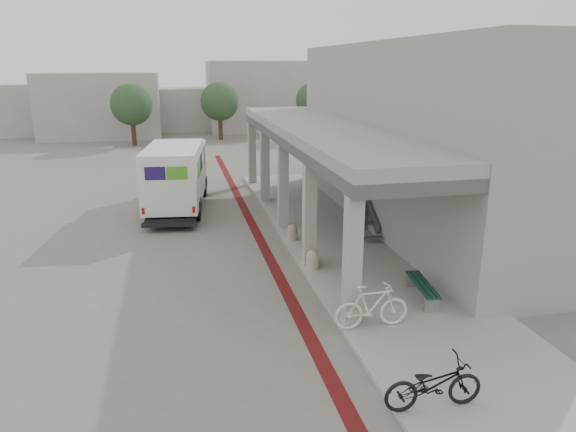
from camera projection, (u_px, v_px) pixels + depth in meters
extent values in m
plane|color=#676358|center=(246.00, 278.00, 15.48)|extent=(120.00, 120.00, 0.00)
cube|color=#521010|center=(267.00, 253.00, 17.55)|extent=(0.35, 40.00, 0.01)
cube|color=gray|center=(371.00, 266.00, 16.28)|extent=(4.40, 28.00, 0.12)
cube|color=gray|center=(413.00, 136.00, 20.21)|extent=(4.30, 17.00, 7.00)
cube|color=#4B4846|center=(322.00, 138.00, 19.44)|extent=(3.40, 16.90, 0.35)
cube|color=gray|center=(322.00, 129.00, 19.34)|extent=(3.40, 16.90, 0.35)
cube|color=gray|center=(101.00, 105.00, 44.89)|extent=(10.00, 6.00, 5.50)
cube|color=gray|center=(182.00, 109.00, 50.29)|extent=(8.00, 6.00, 4.00)
cube|color=gray|center=(256.00, 96.00, 49.50)|extent=(9.00, 6.00, 6.50)
cube|color=gray|center=(37.00, 110.00, 46.61)|extent=(7.00, 5.00, 4.50)
cylinder|color=#38281C|center=(134.00, 130.00, 40.33)|extent=(0.36, 0.36, 2.40)
sphere|color=#283E24|center=(131.00, 105.00, 39.76)|extent=(3.20, 3.20, 3.20)
cylinder|color=#38281C|center=(220.00, 125.00, 43.64)|extent=(0.36, 0.36, 2.40)
sphere|color=#283E24|center=(220.00, 101.00, 43.07)|extent=(3.20, 3.20, 3.20)
cylinder|color=#38281C|center=(314.00, 124.00, 44.35)|extent=(0.36, 0.36, 2.40)
sphere|color=#283E24|center=(315.00, 101.00, 43.78)|extent=(3.20, 3.20, 3.20)
cube|color=black|center=(179.00, 202.00, 22.70)|extent=(2.65, 6.49, 0.27)
cube|color=silver|center=(174.00, 174.00, 21.53)|extent=(2.72, 4.92, 2.34)
cube|color=silver|center=(182.00, 164.00, 24.53)|extent=(2.36, 1.96, 2.07)
cube|color=silver|center=(185.00, 176.00, 25.65)|extent=(2.03, 0.78, 0.72)
cube|color=black|center=(183.00, 151.00, 25.08)|extent=(2.02, 0.68, 0.95)
cube|color=black|center=(169.00, 224.00, 19.61)|extent=(2.08, 0.48, 0.16)
cube|color=#221150|center=(150.00, 163.00, 21.92)|extent=(0.17, 1.25, 0.68)
cube|color=#439821|center=(144.00, 169.00, 20.63)|extent=(0.17, 1.25, 0.68)
cube|color=#221150|center=(155.00, 174.00, 19.08)|extent=(0.76, 0.12, 0.50)
cube|color=#439821|center=(177.00, 173.00, 19.15)|extent=(0.76, 0.12, 0.50)
cylinder|color=black|center=(164.00, 189.00, 24.84)|extent=(0.35, 0.84, 0.81)
cylinder|color=black|center=(204.00, 188.00, 25.01)|extent=(0.35, 0.84, 0.81)
cylinder|color=black|center=(150.00, 212.00, 20.88)|extent=(0.35, 0.84, 0.81)
cylinder|color=black|center=(197.00, 211.00, 21.05)|extent=(0.35, 0.84, 0.81)
cube|color=gray|center=(432.00, 305.00, 13.08)|extent=(0.40, 0.13, 0.39)
cube|color=gray|center=(413.00, 280.00, 14.55)|extent=(0.40, 0.13, 0.39)
cube|color=#133A26|center=(417.00, 285.00, 13.74)|extent=(0.36, 1.85, 0.05)
cube|color=#133A26|center=(423.00, 284.00, 13.75)|extent=(0.36, 1.85, 0.05)
cube|color=#133A26|center=(428.00, 284.00, 13.76)|extent=(0.36, 1.85, 0.05)
cylinder|color=tan|center=(312.00, 262.00, 15.89)|extent=(0.39, 0.39, 0.39)
sphere|color=tan|center=(313.00, 256.00, 15.83)|extent=(0.39, 0.39, 0.39)
cylinder|color=gray|center=(292.00, 234.00, 18.53)|extent=(0.37, 0.37, 0.37)
sphere|color=gray|center=(292.00, 229.00, 18.48)|extent=(0.37, 0.37, 0.37)
cube|color=slate|center=(361.00, 215.00, 19.76)|extent=(0.52, 0.64, 0.98)
imported|color=black|center=(433.00, 384.00, 9.33)|extent=(1.90, 0.70, 0.99)
imported|color=silver|center=(372.00, 306.00, 12.19)|extent=(1.86, 0.54, 1.12)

